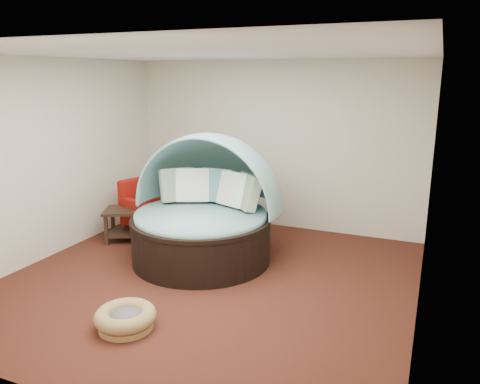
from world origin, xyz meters
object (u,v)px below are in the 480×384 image
at_px(canopy_daybed, 204,202).
at_px(red_armchair, 150,209).
at_px(pet_basket, 126,318).
at_px(side_table, 123,220).

height_order(canopy_daybed, red_armchair, canopy_daybed).
relative_size(pet_basket, side_table, 1.15).
relative_size(canopy_daybed, side_table, 2.99).
bearing_deg(canopy_daybed, side_table, 173.86).
distance_m(pet_basket, red_armchair, 3.05).
distance_m(canopy_daybed, pet_basket, 2.18).
bearing_deg(canopy_daybed, pet_basket, -87.42).
distance_m(canopy_daybed, red_armchair, 1.52).
bearing_deg(side_table, canopy_daybed, -5.19).
xyz_separation_m(pet_basket, red_armchair, (-1.46, 2.67, 0.30)).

